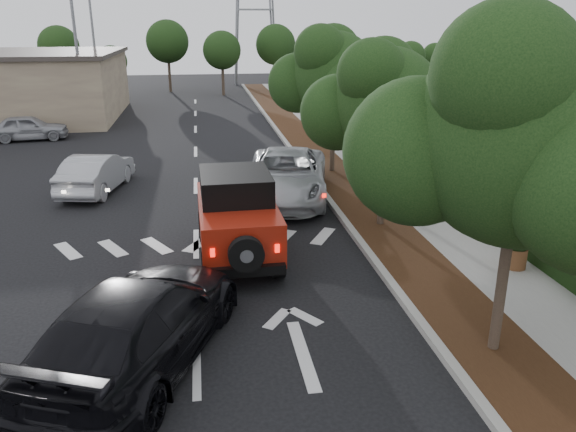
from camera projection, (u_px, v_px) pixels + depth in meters
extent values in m
plane|color=black|center=(197.00, 364.00, 10.39)|extent=(120.00, 120.00, 0.00)
cube|color=#9E9B93|center=(313.00, 179.00, 22.23)|extent=(0.20, 70.00, 0.15)
cube|color=black|center=(338.00, 178.00, 22.38)|extent=(1.80, 70.00, 0.12)
cube|color=gray|center=(383.00, 176.00, 22.66)|extent=(2.00, 70.00, 0.12)
cube|color=black|center=(417.00, 167.00, 22.75)|extent=(0.80, 70.00, 0.80)
cylinder|color=black|center=(204.00, 227.00, 16.04)|extent=(0.32, 0.87, 0.87)
cylinder|color=black|center=(263.00, 223.00, 16.32)|extent=(0.32, 0.87, 0.87)
cylinder|color=black|center=(208.00, 265.00, 13.50)|extent=(0.32, 0.87, 0.87)
cylinder|color=black|center=(277.00, 260.00, 13.78)|extent=(0.32, 0.87, 0.87)
cube|color=maroon|center=(237.00, 221.00, 14.71)|extent=(2.03, 4.05, 1.09)
cube|color=black|center=(235.00, 185.00, 14.72)|extent=(1.84, 2.24, 0.70)
cube|color=maroon|center=(233.00, 206.00, 16.16)|extent=(1.74, 1.16, 0.89)
cube|color=black|center=(246.00, 271.00, 12.93)|extent=(1.86, 0.23, 0.24)
cylinder|color=black|center=(246.00, 254.00, 12.62)|extent=(0.83, 0.25, 0.83)
cube|color=#FF190C|center=(213.00, 253.00, 12.70)|extent=(0.11, 0.05, 0.20)
cube|color=#FF190C|center=(277.00, 248.00, 12.95)|extent=(0.11, 0.05, 0.20)
imported|color=#B4B7BD|center=(286.00, 175.00, 19.79)|extent=(3.94, 6.46, 1.67)
imported|color=black|center=(138.00, 323.00, 10.14)|extent=(4.27, 6.16, 1.66)
imported|color=#AAACB2|center=(96.00, 173.00, 20.68)|extent=(2.37, 4.52, 1.42)
imported|color=#9A9CA2|center=(28.00, 128.00, 29.58)|extent=(4.09, 2.05, 1.34)
cylinder|color=brown|center=(516.00, 258.00, 14.07)|extent=(0.58, 0.58, 0.53)
sphere|color=black|center=(518.00, 239.00, 13.90)|extent=(0.66, 0.66, 0.66)
imported|color=black|center=(519.00, 237.00, 13.88)|extent=(0.61, 0.54, 0.62)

